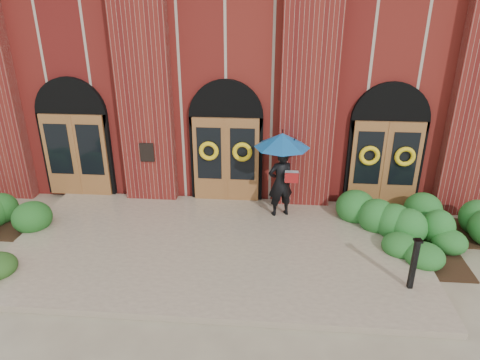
# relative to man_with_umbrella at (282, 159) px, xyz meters

# --- Properties ---
(ground) EXTENTS (90.00, 90.00, 0.00)m
(ground) POSITION_rel_man_with_umbrella_xyz_m (-1.59, -1.86, -1.80)
(ground) COLOR gray
(ground) RESTS_ON ground
(landing) EXTENTS (10.00, 5.30, 0.15)m
(landing) POSITION_rel_man_with_umbrella_xyz_m (-1.59, -1.71, -1.72)
(landing) COLOR tan
(landing) RESTS_ON ground
(church_building) EXTENTS (16.20, 12.53, 7.00)m
(church_building) POSITION_rel_man_with_umbrella_xyz_m (-1.59, 6.92, 1.70)
(church_building) COLOR maroon
(church_building) RESTS_ON ground
(man_with_umbrella) EXTENTS (1.89, 1.89, 2.35)m
(man_with_umbrella) POSITION_rel_man_with_umbrella_xyz_m (0.00, 0.00, 0.00)
(man_with_umbrella) COLOR black
(man_with_umbrella) RESTS_ON landing
(metal_post) EXTENTS (0.17, 0.17, 1.15)m
(metal_post) POSITION_rel_man_with_umbrella_xyz_m (2.71, -3.07, -1.04)
(metal_post) COLOR black
(metal_post) RESTS_ON landing
(hedge_wall_right) EXTENTS (3.36, 1.34, 0.86)m
(hedge_wall_right) POSITION_rel_man_with_umbrella_xyz_m (3.61, -0.40, -1.37)
(hedge_wall_right) COLOR #215E22
(hedge_wall_right) RESTS_ON ground
(hedge_front_right) EXTENTS (1.51, 1.29, 0.53)m
(hedge_front_right) POSITION_rel_man_with_umbrella_xyz_m (3.51, -1.86, -1.53)
(hedge_front_right) COLOR #205A20
(hedge_front_right) RESTS_ON ground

